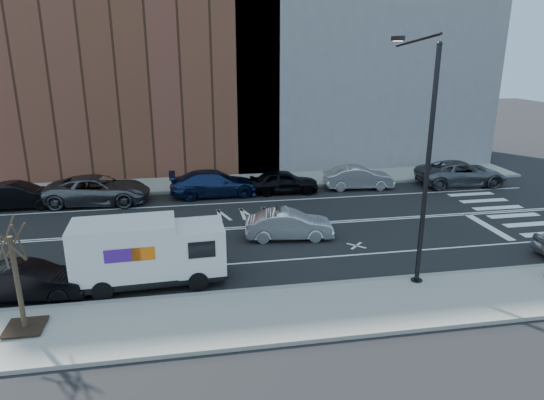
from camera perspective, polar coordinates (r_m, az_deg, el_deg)
name	(u,v)px	position (r m, az deg, el deg)	size (l,w,h in m)	color
ground	(222,229)	(24.91, -5.85, -3.42)	(120.00, 120.00, 0.00)	black
sidewalk_near	(242,317)	(16.95, -3.50, -13.62)	(44.00, 3.60, 0.15)	gray
sidewalk_far	(212,183)	(33.26, -7.03, 2.00)	(44.00, 3.60, 0.15)	gray
curb_near	(237,292)	(18.50, -4.16, -10.76)	(44.00, 0.25, 0.17)	gray
curb_far	(214,190)	(31.52, -6.84, 1.17)	(44.00, 0.25, 0.17)	gray
crosswalk	(505,212)	(30.42, 25.76, -1.23)	(3.00, 14.00, 0.01)	white
road_markings	(222,229)	(24.91, -5.85, -3.41)	(40.00, 8.60, 0.01)	white
bldg_brick	(90,17)	(39.46, -20.67, 19.50)	(26.00, 10.00, 22.00)	brown
streetlight	(422,154)	(18.81, 17.27, 5.19)	(0.44, 4.02, 9.34)	black
street_tree	(19,293)	(17.45, -27.60, -9.64)	(1.20, 1.20, 3.75)	black
fedex_van	(148,251)	(19.22, -14.40, -5.88)	(5.87, 2.26, 2.64)	black
far_parked_b	(19,196)	(31.36, -27.57, 0.46)	(1.58, 4.53, 1.49)	black
far_parked_c	(98,190)	(30.44, -19.79, 1.13)	(2.77, 6.00, 1.67)	#52545A
far_parked_d	(215,183)	(30.39, -6.78, 1.96)	(2.24, 5.51, 1.60)	#15244C
far_parked_e	(284,181)	(30.81, 1.38, 2.19)	(1.76, 4.38, 1.49)	black
far_parked_f	(359,178)	(32.27, 10.15, 2.61)	(1.57, 4.51, 1.48)	#B0B0B5
far_parked_g	(461,173)	(34.98, 21.33, 2.95)	(2.72, 5.89, 1.64)	#52565A
driving_sedan	(289,225)	(23.39, 2.00, -2.92)	(1.47, 4.21, 1.39)	silver
near_parked_rear_a	(29,281)	(20.00, -26.69, -8.55)	(1.44, 4.13, 1.36)	black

